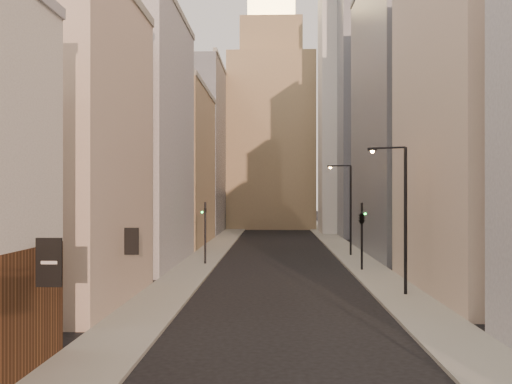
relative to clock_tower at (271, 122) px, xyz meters
name	(u,v)px	position (x,y,z in m)	size (l,w,h in m)	color
sidewalk_left	(215,248)	(-5.50, -37.00, -17.56)	(3.00, 140.00, 0.15)	gray
sidewalk_right	(343,249)	(7.50, -37.00, -17.56)	(3.00, 140.00, 0.15)	gray
left_bldg_beige	(51,149)	(-11.00, -66.00, -9.63)	(8.00, 12.00, 16.00)	#BCA590
left_bldg_grey	(130,139)	(-11.00, -50.00, -7.63)	(8.00, 16.00, 20.00)	gray
left_bldg_tan	(171,168)	(-11.00, -32.00, -9.13)	(8.00, 18.00, 17.00)	#947D5C
left_bldg_wingrid	(196,150)	(-11.00, -12.00, -5.63)	(8.00, 20.00, 24.00)	gray
right_bldg_beige	(491,118)	(13.00, -62.00, -7.63)	(8.00, 16.00, 20.00)	#BCA590
right_bldg_wingrid	(409,114)	(13.00, -42.00, -4.63)	(8.00, 20.00, 26.00)	gray
highrise	(405,52)	(19.00, -14.00, 8.02)	(21.00, 23.00, 51.20)	gray
clock_tower	(271,122)	(0.00, 0.00, 0.00)	(14.00, 14.00, 44.90)	#947D5C
white_tower	(348,102)	(11.00, -14.00, 0.97)	(8.00, 8.00, 41.50)	silver
streetlamp_mid	(402,211)	(7.57, -63.44, -12.90)	(2.06, 0.97, 8.29)	black
streetlamp_far	(348,204)	(7.18, -43.70, -12.93)	(2.16, 0.32, 8.23)	black
traffic_light_left	(205,220)	(-4.92, -50.26, -14.01)	(0.61, 0.55, 5.00)	black
traffic_light_right	(362,218)	(6.91, -53.46, -13.74)	(0.81, 0.81, 5.00)	black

